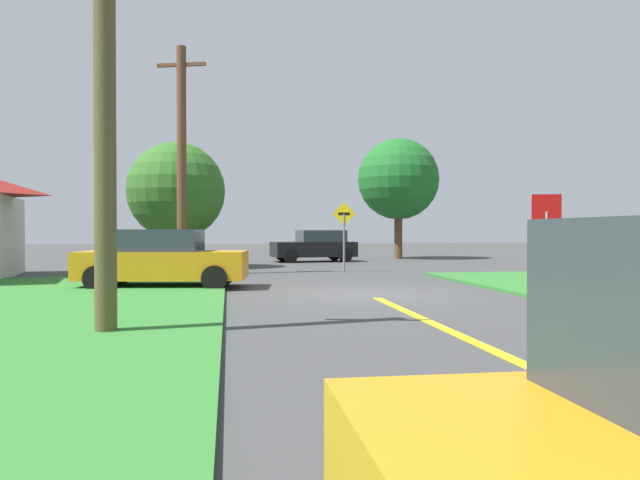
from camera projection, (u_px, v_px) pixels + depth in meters
name	position (u px, v px, depth m)	size (l,w,h in m)	color
ground_plane	(367.00, 294.00, 14.93)	(120.00, 120.00, 0.00)	#404040
lane_stripe_center	(523.00, 364.00, 7.03)	(0.20, 14.00, 0.01)	yellow
stop_sign	(546.00, 224.00, 14.79)	(0.72, 0.19, 2.49)	#9EA0A8
parked_car_near_building	(161.00, 259.00, 16.43)	(4.70, 2.46, 1.62)	orange
car_approaching_junction	(315.00, 246.00, 30.66)	(4.42, 2.56, 1.62)	black
utility_pole_near	(105.00, 93.00, 8.91)	(1.78, 0.50, 7.08)	brown
utility_pole_mid	(182.00, 158.00, 21.30)	(1.76, 0.64, 8.18)	brown
direction_sign	(344.00, 228.00, 22.99)	(0.89, 0.20, 2.70)	slate
oak_tree_left	(398.00, 179.00, 33.83)	(4.60, 4.60, 6.84)	brown
pine_tree_center	(176.00, 191.00, 25.37)	(4.14, 4.14, 5.37)	brown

